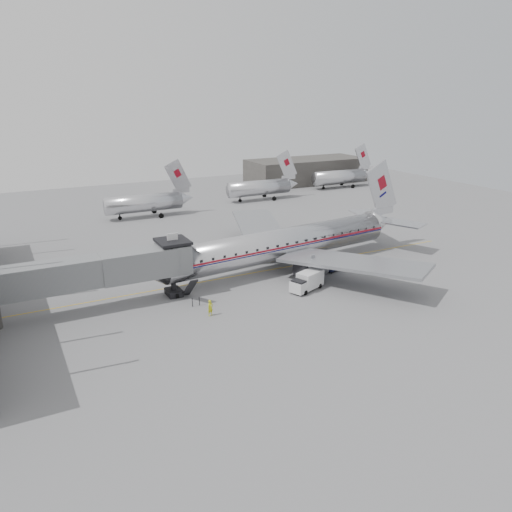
{
  "coord_description": "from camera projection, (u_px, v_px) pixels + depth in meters",
  "views": [
    {
      "loc": [
        -25.23,
        -46.92,
        21.69
      ],
      "look_at": [
        0.97,
        3.26,
        3.2
      ],
      "focal_mm": 35.0,
      "sensor_mm": 36.0,
      "label": 1
    }
  ],
  "objects": [
    {
      "name": "baggage_cart_white",
      "position": [
        322.0,
        267.0,
        63.08
      ],
      "size": [
        2.14,
        1.76,
        1.51
      ],
      "rotation": [
        0.0,
        0.0,
        0.16
      ],
      "color": "white",
      "rests_on": "ground"
    },
    {
      "name": "baggage_cart_navy",
      "position": [
        332.0,
        264.0,
        63.73
      ],
      "size": [
        2.47,
        2.15,
        1.64
      ],
      "rotation": [
        0.0,
        0.0,
        0.31
      ],
      "color": "black",
      "rests_on": "ground"
    },
    {
      "name": "distant_aircraft_near",
      "position": [
        145.0,
        202.0,
        91.12
      ],
      "size": [
        16.39,
        3.2,
        10.26
      ],
      "color": "silver",
      "rests_on": "ground"
    },
    {
      "name": "distant_aircraft_mid",
      "position": [
        260.0,
        187.0,
        105.93
      ],
      "size": [
        16.39,
        3.2,
        10.26
      ],
      "color": "silver",
      "rests_on": "ground"
    },
    {
      "name": "jet_bridge",
      "position": [
        104.0,
        270.0,
        51.83
      ],
      "size": [
        21.0,
        6.2,
        7.1
      ],
      "color": "slate",
      "rests_on": "ground"
    },
    {
      "name": "airliner",
      "position": [
        286.0,
        243.0,
        64.44
      ],
      "size": [
        40.67,
        37.51,
        12.87
      ],
      "rotation": [
        0.0,
        0.0,
        0.11
      ],
      "color": "silver",
      "rests_on": "ground"
    },
    {
      "name": "apron_line",
      "position": [
        260.0,
        272.0,
        63.74
      ],
      "size": [
        60.0,
        0.15,
        0.01
      ],
      "primitive_type": "cube",
      "rotation": [
        0.0,
        0.0,
        1.57
      ],
      "color": "gold",
      "rests_on": "ground"
    },
    {
      "name": "ground",
      "position": [
        262.0,
        291.0,
        57.37
      ],
      "size": [
        160.0,
        160.0,
        0.0
      ],
      "primitive_type": "plane",
      "color": "slate",
      "rests_on": "ground"
    },
    {
      "name": "distant_aircraft_far",
      "position": [
        340.0,
        176.0,
        119.86
      ],
      "size": [
        16.39,
        3.2,
        10.26
      ],
      "color": "silver",
      "rests_on": "ground"
    },
    {
      "name": "service_van",
      "position": [
        307.0,
        281.0,
        57.46
      ],
      "size": [
        4.81,
        3.2,
        2.12
      ],
      "rotation": [
        0.0,
        0.0,
        0.36
      ],
      "color": "silver",
      "rests_on": "ground"
    },
    {
      "name": "ramp_worker",
      "position": [
        210.0,
        308.0,
        50.86
      ],
      "size": [
        0.72,
        0.58,
        1.72
      ],
      "primitive_type": "imported",
      "rotation": [
        0.0,
        0.0,
        0.3
      ],
      "color": "#C5CB17",
      "rests_on": "ground"
    },
    {
      "name": "hangar",
      "position": [
        306.0,
        171.0,
        126.8
      ],
      "size": [
        30.0,
        12.0,
        6.0
      ],
      "primitive_type": "cube",
      "color": "#3A3835",
      "rests_on": "ground"
    }
  ]
}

